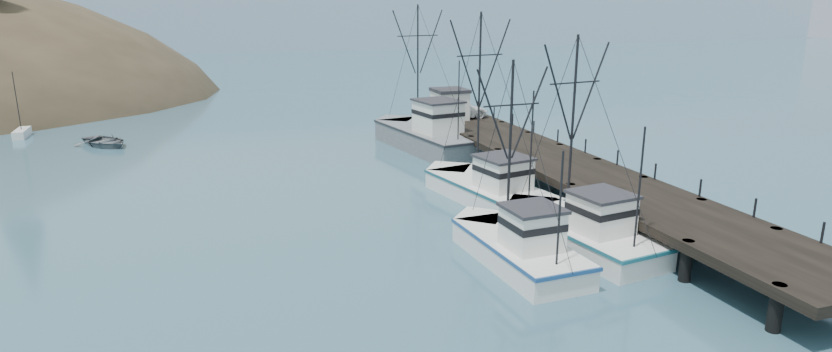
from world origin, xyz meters
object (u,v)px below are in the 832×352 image
Objects in this scene: pickup_truck at (459,110)px; motorboat at (106,146)px; pier at (564,166)px; trawler_far at (487,188)px; pier_shed at (450,104)px; trawler_mid at (516,246)px; work_vessel at (426,135)px; trawler_near at (579,230)px.

pickup_truck is 32.14m from motorboat.
trawler_far is (-5.99, -0.50, -0.87)m from pier.
pickup_truck reaches higher than pier.
pier_shed is 0.59× the size of motorboat.
pier_shed is at bearing 74.87° from trawler_mid.
pier is at bearing -74.22° from motorboat.
trawler_mid is 3.20× the size of pier_shed.
trawler_far is at bearing -94.80° from work_vessel.
work_vessel is 28.82m from motorboat.
work_vessel is at bearing 89.90° from trawler_near.
pier_shed is at bearing 75.77° from trawler_far.
trawler_mid is 1.86× the size of pickup_truck.
trawler_far is at bearing 98.09° from trawler_near.
motorboat is (-25.53, 25.99, -0.82)m from trawler_far.
work_vessel reaches higher than pickup_truck.
trawler_near is at bearing -87.72° from motorboat.
work_vessel is at bearing 80.43° from trawler_mid.
trawler_far is 19.43m from pickup_truck.
pier is at bearing 63.26° from trawler_near.
trawler_far reaches higher than trawler_near.
trawler_mid is 42.38m from motorboat.
pier_shed is at bearing 84.05° from pickup_truck.
pier is 13.75m from trawler_mid.
trawler_far is at bearing -104.23° from pier_shed.
work_vessel is 4.72× the size of pier_shed.
work_vessel is (-4.68, 15.05, -0.46)m from pier.
pier_shed is at bearing 82.86° from trawler_near.
pier is 13.75× the size of pier_shed.
pickup_truck is (0.91, 0.00, -0.65)m from pier_shed.
trawler_mid is at bearing -93.10° from motorboat.
trawler_far reaches higher than pickup_truck.
pickup_truck is 1.01× the size of motorboat.
motorboat is (-26.84, 10.44, -1.23)m from work_vessel.
trawler_far is 0.81× the size of work_vessel.
motorboat is (-26.79, 34.87, -0.82)m from trawler_near.
trawler_far is (2.98, 9.88, 0.00)m from trawler_mid.
pier_shed is 1.12m from pickup_truck.
trawler_far reaches higher than motorboat.
trawler_mid is at bearing -106.79° from trawler_far.
trawler_mid is 1.88× the size of motorboat.
trawler_near is (-4.73, -9.38, -0.87)m from pier.
trawler_mid reaches higher than pickup_truck.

